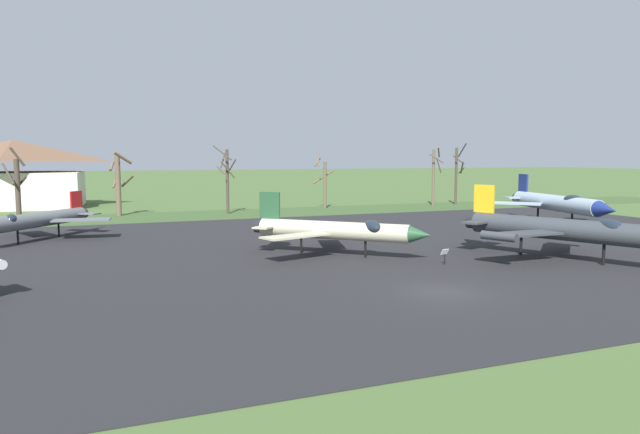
{
  "coord_description": "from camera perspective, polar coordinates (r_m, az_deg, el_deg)",
  "views": [
    {
      "loc": [
        -17.39,
        -25.41,
        7.06
      ],
      "look_at": [
        -2.21,
        11.64,
        2.97
      ],
      "focal_mm": 32.94,
      "sensor_mm": 36.0,
      "label": 1
    }
  ],
  "objects": [
    {
      "name": "info_placard_rear_center",
      "position": [
        58.6,
        26.02,
        -1.1
      ],
      "size": [
        0.55,
        0.35,
        0.93
      ],
      "color": "black",
      "rests_on": "ground"
    },
    {
      "name": "jet_fighter_front_left",
      "position": [
        41.78,
        1.61,
        -1.26
      ],
      "size": [
        11.23,
        11.18,
        4.49
      ],
      "color": "#B7B293",
      "rests_on": "ground"
    },
    {
      "name": "bare_tree_far_left",
      "position": [
        75.67,
        -27.36,
        2.77
      ],
      "size": [
        2.7,
        2.67,
        8.22
      ],
      "color": "#42382D",
      "rests_on": "ground"
    },
    {
      "name": "asphalt_apron",
      "position": [
        44.37,
        1.1,
        -3.29
      ],
      "size": [
        85.63,
        49.32,
        0.05
      ],
      "primitive_type": "cube",
      "color": "black",
      "rests_on": "ground"
    },
    {
      "name": "bare_tree_center",
      "position": [
        73.47,
        -9.03,
        3.8
      ],
      "size": [
        2.92,
        2.92,
        8.51
      ],
      "color": "#42382D",
      "rests_on": "ground"
    },
    {
      "name": "grass_verge_strip",
      "position": [
        73.31,
        -8.45,
        0.27
      ],
      "size": [
        145.63,
        12.0,
        0.06
      ],
      "primitive_type": "cube",
      "color": "#354F27",
      "rests_on": "ground"
    },
    {
      "name": "jet_fighter_rear_center",
      "position": [
        64.82,
        22.1,
        1.28
      ],
      "size": [
        12.83,
        17.35,
        5.14
      ],
      "color": "#8EA3B2",
      "rests_on": "ground"
    },
    {
      "name": "bare_tree_far_right",
      "position": [
        86.62,
        11.03,
        4.06
      ],
      "size": [
        2.52,
        1.55,
        8.53
      ],
      "color": "brown",
      "rests_on": "ground"
    },
    {
      "name": "bare_tree_backdrop_extra",
      "position": [
        89.13,
        13.18,
        4.17
      ],
      "size": [
        2.32,
        2.25,
        9.15
      ],
      "color": "#42382D",
      "rests_on": "ground"
    },
    {
      "name": "jet_fighter_rear_left",
      "position": [
        54.51,
        -25.94,
        -0.25
      ],
      "size": [
        10.76,
        12.0,
        3.96
      ],
      "color": "#565B60",
      "rests_on": "ground"
    },
    {
      "name": "ground_plane",
      "position": [
        31.59,
        11.9,
        -7.2
      ],
      "size": [
        600.0,
        600.0,
        0.0
      ],
      "primitive_type": "plane",
      "color": "#425B2D"
    },
    {
      "name": "jet_fighter_rear_right",
      "position": [
        43.11,
        22.95,
        -1.12
      ],
      "size": [
        11.75,
        15.28,
        4.99
      ],
      "color": "#33383D",
      "rests_on": "ground"
    },
    {
      "name": "bare_tree_left_of_center",
      "position": [
        74.01,
        -18.97,
        3.26
      ],
      "size": [
        2.91,
        3.58,
        7.76
      ],
      "color": "brown",
      "rests_on": "ground"
    },
    {
      "name": "bare_tree_right_of_center",
      "position": [
        80.4,
        0.41,
        3.43
      ],
      "size": [
        3.43,
        2.31,
        8.49
      ],
      "color": "brown",
      "rests_on": "ground"
    },
    {
      "name": "visitor_building",
      "position": [
        92.97,
        -27.6,
        3.71
      ],
      "size": [
        19.55,
        15.92,
        9.48
      ],
      "color": "beige",
      "rests_on": "ground"
    },
    {
      "name": "info_placard_front_left",
      "position": [
        39.29,
        12.03,
        -3.63
      ],
      "size": [
        0.6,
        0.32,
        1.08
      ],
      "color": "black",
      "rests_on": "ground"
    }
  ]
}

